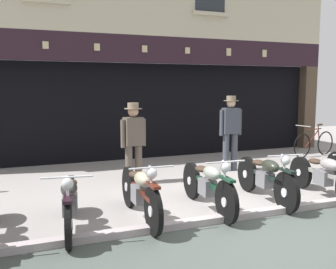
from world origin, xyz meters
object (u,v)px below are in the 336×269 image
motorcycle_center_left (140,191)px  advert_board_near (214,97)px  motorcycle_left (70,201)px  leaning_bicycle (314,143)px  advert_board_far (245,97)px  motorcycle_right (324,175)px  motorcycle_center (208,184)px  salesman_left (133,139)px  motorcycle_center_right (266,177)px  shopkeeper_center (231,129)px

motorcycle_center_left → advert_board_near: 6.24m
motorcycle_left → leaning_bicycle: bearing=-146.5°
advert_board_far → motorcycle_right: bearing=-107.1°
motorcycle_center → salesman_left: (-0.61, 2.11, 0.50)m
motorcycle_left → motorcycle_right: motorcycle_right is taller
leaning_bicycle → motorcycle_center_right: bearing=117.7°
motorcycle_center_left → leaning_bicycle: bearing=-150.9°
advert_board_far → leaning_bicycle: 2.42m
motorcycle_center_right → motorcycle_right: motorcycle_center_right is taller
motorcycle_center → salesman_left: bearing=-70.7°
motorcycle_center_right → salesman_left: size_ratio=1.20×
advert_board_far → leaning_bicycle: size_ratio=0.65×
motorcycle_left → motorcycle_center_left: (1.03, 0.05, 0.02)m
advert_board_far → salesman_left: bearing=-148.9°
motorcycle_center → motorcycle_right: 2.27m
shopkeeper_center → salesman_left: bearing=11.0°
motorcycle_right → salesman_left: size_ratio=1.17×
salesman_left → shopkeeper_center: (2.46, 0.29, 0.06)m
motorcycle_left → motorcycle_center: 2.18m
motorcycle_right → leaning_bicycle: 4.36m
advert_board_far → motorcycle_center: bearing=-128.4°
motorcycle_left → motorcycle_center: (2.17, 0.07, 0.01)m
motorcycle_left → salesman_left: salesman_left is taller
motorcycle_center_left → salesman_left: (0.54, 2.14, 0.49)m
motorcycle_center_right → advert_board_far: (2.63, 4.70, 1.21)m
motorcycle_center_left → advert_board_far: bearing=-133.9°
advert_board_near → motorcycle_left: bearing=-135.1°
motorcycle_center_left → salesman_left: 2.26m
motorcycle_center_right → motorcycle_right: size_ratio=1.03×
shopkeeper_center → advert_board_far: advert_board_far is taller
motorcycle_center → advert_board_far: bearing=-125.2°
motorcycle_center → motorcycle_center_right: 1.15m
motorcycle_right → shopkeeper_center: size_ratio=1.09×
motorcycle_left → motorcycle_center_left: motorcycle_center_left is taller
motorcycle_center_right → leaning_bicycle: size_ratio=1.17×
motorcycle_center_left → motorcycle_center_right: motorcycle_center_left is taller
motorcycle_center_right → motorcycle_left: bearing=8.7°
motorcycle_center_left → motorcycle_center: bearing=-176.8°
motorcycle_center_left → motorcycle_center: motorcycle_center_left is taller
motorcycle_right → salesman_left: 3.68m
motorcycle_left → advert_board_far: (5.95, 4.83, 1.23)m
motorcycle_left → motorcycle_center_right: bearing=-168.4°
motorcycle_center_right → motorcycle_right: (1.12, -0.19, -0.01)m
motorcycle_center_right → advert_board_near: size_ratio=2.17×
motorcycle_center → advert_board_near: advert_board_near is taller
motorcycle_center_right → advert_board_far: bearing=-112.7°
motorcycle_left → motorcycle_center_left: size_ratio=0.95×
motorcycle_center_left → advert_board_near: bearing=-126.7°
motorcycle_left → motorcycle_right: bearing=-171.4°
shopkeeper_center → advert_board_far: 3.11m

